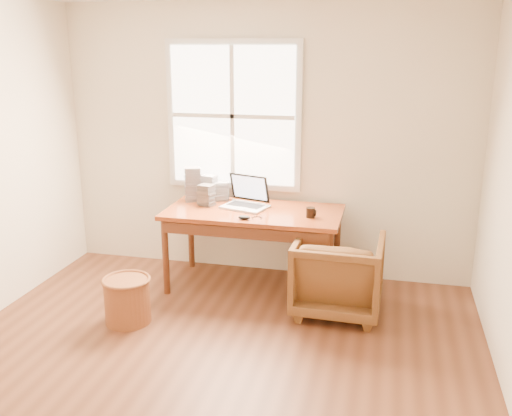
{
  "coord_description": "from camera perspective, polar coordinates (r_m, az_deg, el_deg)",
  "views": [
    {
      "loc": [
        1.18,
        -3.05,
        2.21
      ],
      "look_at": [
        0.06,
        1.65,
        0.82
      ],
      "focal_mm": 40.0,
      "sensor_mm": 36.0,
      "label": 1
    }
  ],
  "objects": [
    {
      "name": "room_shell",
      "position": [
        3.54,
        -6.84,
        1.42
      ],
      "size": [
        4.04,
        4.54,
        2.64
      ],
      "color": "brown",
      "rests_on": "ground"
    },
    {
      "name": "desk",
      "position": [
        5.21,
        -0.23,
        -0.42
      ],
      "size": [
        1.6,
        0.8,
        0.04
      ],
      "primitive_type": "cube",
      "color": "brown",
      "rests_on": "room_shell"
    },
    {
      "name": "armchair",
      "position": [
        4.89,
        8.22,
        -6.58
      ],
      "size": [
        0.74,
        0.76,
        0.68
      ],
      "primitive_type": "imported",
      "rotation": [
        0.0,
        0.0,
        3.11
      ],
      "color": "brown",
      "rests_on": "room_shell"
    },
    {
      "name": "wicker_stool",
      "position": [
        4.84,
        -12.74,
        -9.04
      ],
      "size": [
        0.48,
        0.48,
        0.37
      ],
      "primitive_type": "cylinder",
      "rotation": [
        0.0,
        0.0,
        -0.35
      ],
      "color": "brown",
      "rests_on": "room_shell"
    },
    {
      "name": "laptop",
      "position": [
        5.22,
        -1.12,
        1.61
      ],
      "size": [
        0.52,
        0.53,
        0.31
      ],
      "primitive_type": null,
      "rotation": [
        0.0,
        0.0,
        -0.29
      ],
      "color": "silver",
      "rests_on": "desk"
    },
    {
      "name": "mouse",
      "position": [
        4.92,
        -1.2,
        -0.95
      ],
      "size": [
        0.11,
        0.06,
        0.04
      ],
      "primitive_type": "ellipsoid",
      "rotation": [
        0.0,
        0.0,
        0.0
      ],
      "color": "black",
      "rests_on": "desk"
    },
    {
      "name": "coffee_mug",
      "position": [
        5.0,
        5.46,
        -0.45
      ],
      "size": [
        0.1,
        0.1,
        0.09
      ],
      "primitive_type": "cylinder",
      "rotation": [
        0.0,
        0.0,
        0.39
      ],
      "color": "black",
      "rests_on": "desk"
    },
    {
      "name": "cd_stack_a",
      "position": [
        5.51,
        -4.65,
        2.03
      ],
      "size": [
        0.15,
        0.14,
        0.25
      ],
      "primitive_type": "cube",
      "rotation": [
        0.0,
        0.0,
        -0.21
      ],
      "color": "#B1B4BD",
      "rests_on": "desk"
    },
    {
      "name": "cd_stack_b",
      "position": [
        5.35,
        -4.98,
        1.33
      ],
      "size": [
        0.16,
        0.15,
        0.2
      ],
      "primitive_type": "cube",
      "rotation": [
        0.0,
        0.0,
        -0.28
      ],
      "color": "#242429",
      "rests_on": "desk"
    },
    {
      "name": "cd_stack_c",
      "position": [
        5.51,
        -6.33,
        2.38
      ],
      "size": [
        0.18,
        0.17,
        0.33
      ],
      "primitive_type": "cube",
      "rotation": [
        0.0,
        0.0,
        0.4
      ],
      "color": "#A2A4AF",
      "rests_on": "desk"
    },
    {
      "name": "cd_stack_d",
      "position": [
        5.53,
        -3.51,
        1.72
      ],
      "size": [
        0.18,
        0.17,
        0.18
      ],
      "primitive_type": "cube",
      "rotation": [
        0.0,
        0.0,
        0.36
      ],
      "color": "#AAB0B6",
      "rests_on": "desk"
    }
  ]
}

